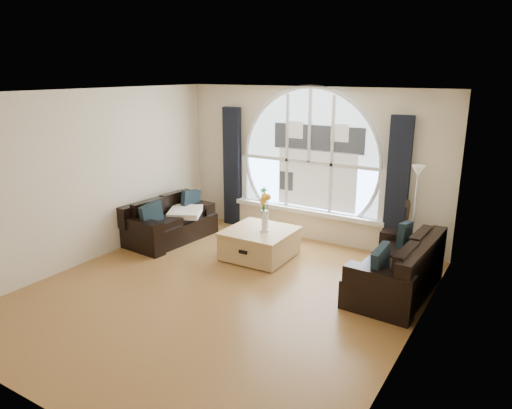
# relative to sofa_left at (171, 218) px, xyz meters

# --- Properties ---
(ground) EXTENTS (5.00, 5.50, 0.01)m
(ground) POSITION_rel_sofa_left_xyz_m (2.03, -1.27, -0.40)
(ground) COLOR brown
(ground) RESTS_ON ground
(ceiling) EXTENTS (5.00, 5.50, 0.01)m
(ceiling) POSITION_rel_sofa_left_xyz_m (2.03, -1.27, 2.30)
(ceiling) COLOR silver
(ceiling) RESTS_ON ground
(wall_back) EXTENTS (5.00, 0.01, 2.70)m
(wall_back) POSITION_rel_sofa_left_xyz_m (2.03, 1.48, 0.95)
(wall_back) COLOR beige
(wall_back) RESTS_ON ground
(wall_front) EXTENTS (5.00, 0.01, 2.70)m
(wall_front) POSITION_rel_sofa_left_xyz_m (2.03, -4.02, 0.95)
(wall_front) COLOR beige
(wall_front) RESTS_ON ground
(wall_left) EXTENTS (0.01, 5.50, 2.70)m
(wall_left) POSITION_rel_sofa_left_xyz_m (-0.47, -1.27, 0.95)
(wall_left) COLOR beige
(wall_left) RESTS_ON ground
(wall_right) EXTENTS (0.01, 5.50, 2.70)m
(wall_right) POSITION_rel_sofa_left_xyz_m (4.53, -1.27, 0.95)
(wall_right) COLOR beige
(wall_right) RESTS_ON ground
(attic_slope) EXTENTS (0.92, 5.50, 0.72)m
(attic_slope) POSITION_rel_sofa_left_xyz_m (4.23, -1.27, 1.95)
(attic_slope) COLOR silver
(attic_slope) RESTS_ON ground
(arched_window) EXTENTS (2.60, 0.06, 2.15)m
(arched_window) POSITION_rel_sofa_left_xyz_m (2.03, 1.45, 1.23)
(arched_window) COLOR silver
(arched_window) RESTS_ON wall_back
(window_sill) EXTENTS (2.90, 0.22, 0.08)m
(window_sill) POSITION_rel_sofa_left_xyz_m (2.03, 1.38, 0.11)
(window_sill) COLOR white
(window_sill) RESTS_ON wall_back
(window_frame) EXTENTS (2.76, 0.08, 2.15)m
(window_frame) POSITION_rel_sofa_left_xyz_m (2.03, 1.42, 1.23)
(window_frame) COLOR white
(window_frame) RESTS_ON wall_back
(neighbor_house) EXTENTS (1.70, 0.02, 1.50)m
(neighbor_house) POSITION_rel_sofa_left_xyz_m (2.18, 1.44, 1.10)
(neighbor_house) COLOR silver
(neighbor_house) RESTS_ON wall_back
(curtain_left) EXTENTS (0.35, 0.12, 2.30)m
(curtain_left) POSITION_rel_sofa_left_xyz_m (0.43, 1.36, 0.75)
(curtain_left) COLOR black
(curtain_left) RESTS_ON ground
(curtain_right) EXTENTS (0.35, 0.12, 2.30)m
(curtain_right) POSITION_rel_sofa_left_xyz_m (3.63, 1.36, 0.75)
(curtain_right) COLOR black
(curtain_right) RESTS_ON ground
(sofa_left) EXTENTS (0.96, 1.71, 0.73)m
(sofa_left) POSITION_rel_sofa_left_xyz_m (0.00, 0.00, 0.00)
(sofa_left) COLOR black
(sofa_left) RESTS_ON ground
(sofa_right) EXTENTS (0.96, 1.79, 0.78)m
(sofa_right) POSITION_rel_sofa_left_xyz_m (4.04, -0.01, 0.00)
(sofa_right) COLOR black
(sofa_right) RESTS_ON ground
(coffee_chest) EXTENTS (1.06, 1.06, 0.51)m
(coffee_chest) POSITION_rel_sofa_left_xyz_m (1.80, 0.12, -0.14)
(coffee_chest) COLOR tan
(coffee_chest) RESTS_ON ground
(throw_blanket) EXTENTS (0.73, 0.73, 0.10)m
(throw_blanket) POSITION_rel_sofa_left_xyz_m (0.18, 0.20, 0.10)
(throw_blanket) COLOR silver
(throw_blanket) RESTS_ON sofa_left
(vase_flowers) EXTENTS (0.24, 0.24, 0.70)m
(vase_flowers) POSITION_rel_sofa_left_xyz_m (1.90, 0.11, 0.46)
(vase_flowers) COLOR white
(vase_flowers) RESTS_ON coffee_chest
(floor_lamp) EXTENTS (0.24, 0.24, 1.60)m
(floor_lamp) POSITION_rel_sofa_left_xyz_m (3.99, 1.05, 0.40)
(floor_lamp) COLOR #B2B2B2
(floor_lamp) RESTS_ON ground
(guitar) EXTENTS (0.37, 0.25, 1.06)m
(guitar) POSITION_rel_sofa_left_xyz_m (3.88, 1.15, 0.13)
(guitar) COLOR brown
(guitar) RESTS_ON ground
(potted_plant) EXTENTS (0.17, 0.15, 0.28)m
(potted_plant) POSITION_rel_sofa_left_xyz_m (1.12, 1.38, 0.29)
(potted_plant) COLOR #1E6023
(potted_plant) RESTS_ON window_sill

